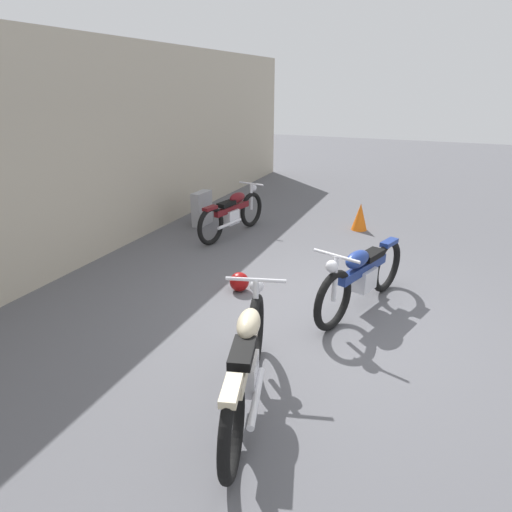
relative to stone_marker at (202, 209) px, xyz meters
name	(u,v)px	position (x,y,z in m)	size (l,w,h in m)	color
ground_plane	(320,316)	(-2.85, -3.31, -0.35)	(40.00, 40.00, 0.00)	#56565B
building_wall	(53,158)	(-2.85, 0.85, 1.40)	(18.00, 0.30, 3.51)	#B2A893
stone_marker	(202,209)	(0.00, 0.00, 0.00)	(0.52, 0.20, 0.71)	#9E9EA3
helmet	(239,282)	(-2.58, -2.04, -0.21)	(0.28, 0.28, 0.28)	maroon
traffic_cone	(360,217)	(0.93, -3.12, -0.08)	(0.32, 0.32, 0.55)	orange
motorcycle_blue	(362,276)	(-2.45, -3.73, 0.12)	(2.08, 0.91, 0.97)	black
motorcycle_maroon	(233,213)	(-0.34, -0.88, 0.09)	(2.03, 0.64, 0.92)	black
motorcycle_cream	(246,362)	(-4.74, -3.11, 0.12)	(2.14, 0.83, 0.98)	black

